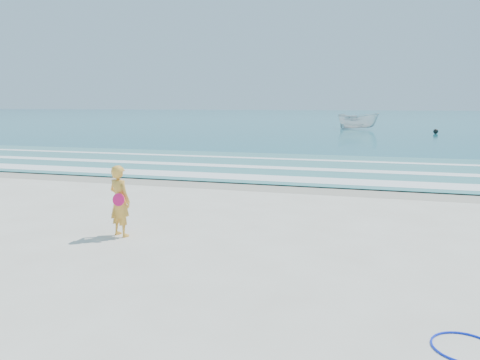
# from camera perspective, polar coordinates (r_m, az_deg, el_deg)

# --- Properties ---
(ground) EXTENTS (400.00, 400.00, 0.00)m
(ground) POSITION_cam_1_polar(r_m,az_deg,el_deg) (7.78, -7.94, -11.93)
(ground) COLOR silver
(ground) RESTS_ON ground
(wet_sand) EXTENTS (400.00, 2.40, 0.00)m
(wet_sand) POSITION_cam_1_polar(r_m,az_deg,el_deg) (16.13, 5.29, -0.76)
(wet_sand) COLOR #B2A893
(wet_sand) RESTS_ON ground
(ocean) EXTENTS (400.00, 190.00, 0.04)m
(ocean) POSITION_cam_1_polar(r_m,az_deg,el_deg) (111.67, 14.96, 7.54)
(ocean) COLOR #19727F
(ocean) RESTS_ON ground
(shallow) EXTENTS (400.00, 10.00, 0.01)m
(shallow) POSITION_cam_1_polar(r_m,az_deg,el_deg) (21.00, 7.93, 1.64)
(shallow) COLOR #59B7AD
(shallow) RESTS_ON ocean
(foam_near) EXTENTS (400.00, 1.40, 0.01)m
(foam_near) POSITION_cam_1_polar(r_m,az_deg,el_deg) (17.38, 6.12, 0.12)
(foam_near) COLOR white
(foam_near) RESTS_ON shallow
(foam_mid) EXTENTS (400.00, 0.90, 0.01)m
(foam_mid) POSITION_cam_1_polar(r_m,az_deg,el_deg) (20.21, 7.60, 1.38)
(foam_mid) COLOR white
(foam_mid) RESTS_ON shallow
(foam_far) EXTENTS (400.00, 0.60, 0.01)m
(foam_far) POSITION_cam_1_polar(r_m,az_deg,el_deg) (23.46, 8.84, 2.43)
(foam_far) COLOR white
(foam_far) RESTS_ON shallow
(hoop) EXTENTS (0.94, 0.94, 0.03)m
(hoop) POSITION_cam_1_polar(r_m,az_deg,el_deg) (6.32, 25.72, -17.90)
(hoop) COLOR #0C25D8
(hoop) RESTS_ON ground
(boat) EXTENTS (5.01, 3.37, 1.81)m
(boat) POSITION_cam_1_polar(r_m,az_deg,el_deg) (52.84, 14.18, 6.99)
(boat) COLOR silver
(boat) RESTS_ON ocean
(buoy) EXTENTS (0.45, 0.45, 0.45)m
(buoy) POSITION_cam_1_polar(r_m,az_deg,el_deg) (47.35, 22.76, 5.49)
(buoy) COLOR black
(buoy) RESTS_ON ocean
(woman) EXTENTS (0.65, 0.54, 1.53)m
(woman) POSITION_cam_1_polar(r_m,az_deg,el_deg) (10.27, -14.44, -2.47)
(woman) COLOR gold
(woman) RESTS_ON ground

